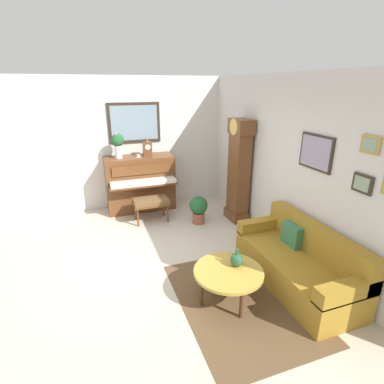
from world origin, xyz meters
name	(u,v)px	position (x,y,z in m)	size (l,w,h in m)	color
ground_plane	(143,268)	(0.00, 0.00, -0.05)	(6.40, 6.00, 0.10)	beige
wall_left	(117,144)	(-2.60, 0.01, 1.41)	(0.13, 4.90, 2.80)	silver
wall_back	(285,164)	(0.02, 2.40, 1.40)	(5.30, 0.13, 2.80)	silver
area_rug	(240,300)	(1.20, 1.04, 0.00)	(2.10, 1.50, 0.01)	brown
piano	(140,183)	(-2.23, 0.40, 0.60)	(0.87, 1.44, 1.18)	brown
piano_bench	(151,202)	(-1.51, 0.47, 0.41)	(0.42, 0.70, 0.48)	brown
grandfather_clock	(239,174)	(-1.05, 2.15, 0.96)	(0.52, 0.34, 2.03)	brown
couch	(298,263)	(1.12, 1.96, 0.31)	(1.90, 0.80, 0.84)	olive
coffee_table	(228,272)	(1.11, 0.90, 0.39)	(0.88, 0.88, 0.42)	gold
mantel_clock	(147,148)	(-2.23, 0.59, 1.36)	(0.13, 0.18, 0.38)	brown
flower_vase	(118,143)	(-2.23, -0.01, 1.50)	(0.26, 0.26, 0.58)	silver
teacup	(138,156)	(-2.18, 0.38, 1.21)	(0.12, 0.12, 0.06)	beige
green_jug	(237,260)	(1.05, 1.04, 0.51)	(0.17, 0.17, 0.24)	#234C33
potted_plant	(199,208)	(-1.12, 1.34, 0.32)	(0.36, 0.36, 0.56)	#935138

